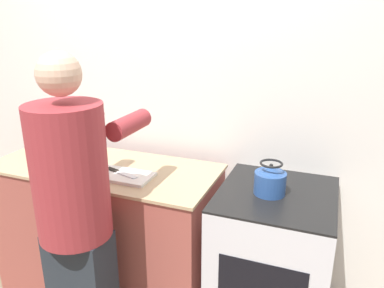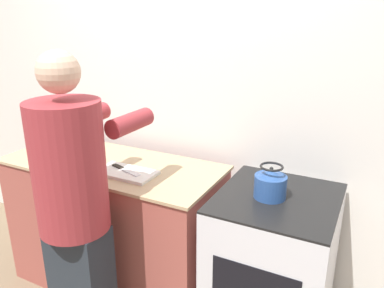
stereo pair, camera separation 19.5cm
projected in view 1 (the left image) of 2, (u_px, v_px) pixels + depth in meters
name	position (u px, v px, depth m)	size (l,w,h in m)	color
wall_back	(180.00, 96.00, 2.48)	(8.00, 0.05, 2.60)	silver
counter	(108.00, 230.00, 2.48)	(1.44, 0.62, 0.92)	#9E4C42
oven	(271.00, 264.00, 2.15)	(0.62, 0.67, 0.90)	silver
person	(76.00, 212.00, 1.82)	(0.40, 0.63, 1.66)	#232A31
cutting_board	(122.00, 175.00, 2.17)	(0.36, 0.20, 0.02)	silver
knife	(120.00, 172.00, 2.18)	(0.24, 0.10, 0.01)	silver
kettle	(270.00, 181.00, 1.97)	(0.17, 0.17, 0.18)	#284C8C
bowl_prep	(38.00, 149.00, 2.53)	(0.13, 0.13, 0.06)	#426684
canister_jar	(62.00, 136.00, 2.60)	(0.14, 0.14, 0.19)	#4C4C51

